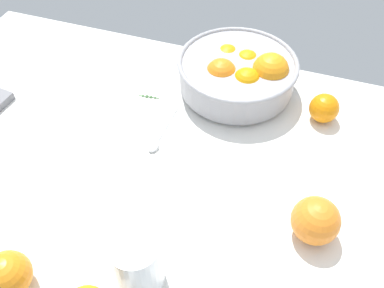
{
  "coord_description": "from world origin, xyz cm",
  "views": [
    {
      "loc": [
        16.95,
        -47.64,
        69.23
      ],
      "look_at": [
        -0.31,
        3.46,
        8.15
      ],
      "focal_mm": 39.47,
      "sensor_mm": 36.0,
      "label": 1
    }
  ],
  "objects_px": {
    "spoon": "(160,136)",
    "fruit_bowl": "(239,73)",
    "juice_glass": "(138,264)",
    "loose_orange_2": "(316,221)",
    "loose_orange_1": "(8,275)",
    "loose_orange_4": "(324,108)"
  },
  "relations": [
    {
      "from": "loose_orange_4",
      "to": "loose_orange_1",
      "type": "bearing_deg",
      "value": -127.78
    },
    {
      "from": "loose_orange_4",
      "to": "spoon",
      "type": "bearing_deg",
      "value": -152.27
    },
    {
      "from": "fruit_bowl",
      "to": "loose_orange_4",
      "type": "bearing_deg",
      "value": -10.13
    },
    {
      "from": "juice_glass",
      "to": "loose_orange_2",
      "type": "height_order",
      "value": "juice_glass"
    },
    {
      "from": "loose_orange_2",
      "to": "loose_orange_4",
      "type": "bearing_deg",
      "value": 93.75
    },
    {
      "from": "loose_orange_4",
      "to": "juice_glass",
      "type": "bearing_deg",
      "value": -116.39
    },
    {
      "from": "fruit_bowl",
      "to": "loose_orange_2",
      "type": "distance_m",
      "value": 0.41
    },
    {
      "from": "spoon",
      "to": "loose_orange_1",
      "type": "bearing_deg",
      "value": -105.43
    },
    {
      "from": "loose_orange_1",
      "to": "spoon",
      "type": "bearing_deg",
      "value": 74.57
    },
    {
      "from": "juice_glass",
      "to": "loose_orange_2",
      "type": "bearing_deg",
      "value": 34.51
    },
    {
      "from": "loose_orange_2",
      "to": "spoon",
      "type": "bearing_deg",
      "value": 159.16
    },
    {
      "from": "juice_glass",
      "to": "spoon",
      "type": "xyz_separation_m",
      "value": [
        -0.09,
        0.31,
        -0.05
      ]
    },
    {
      "from": "fruit_bowl",
      "to": "juice_glass",
      "type": "distance_m",
      "value": 0.53
    },
    {
      "from": "spoon",
      "to": "fruit_bowl",
      "type": "bearing_deg",
      "value": 60.17
    },
    {
      "from": "loose_orange_4",
      "to": "spoon",
      "type": "height_order",
      "value": "loose_orange_4"
    },
    {
      "from": "loose_orange_2",
      "to": "spoon",
      "type": "height_order",
      "value": "loose_orange_2"
    },
    {
      "from": "loose_orange_2",
      "to": "loose_orange_4",
      "type": "height_order",
      "value": "loose_orange_2"
    },
    {
      "from": "fruit_bowl",
      "to": "loose_orange_2",
      "type": "height_order",
      "value": "fruit_bowl"
    },
    {
      "from": "loose_orange_2",
      "to": "loose_orange_4",
      "type": "distance_m",
      "value": 0.31
    },
    {
      "from": "juice_glass",
      "to": "loose_orange_2",
      "type": "xyz_separation_m",
      "value": [
        0.26,
        0.18,
        -0.01
      ]
    },
    {
      "from": "juice_glass",
      "to": "spoon",
      "type": "relative_size",
      "value": 0.78
    },
    {
      "from": "fruit_bowl",
      "to": "juice_glass",
      "type": "bearing_deg",
      "value": -93.53
    }
  ]
}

